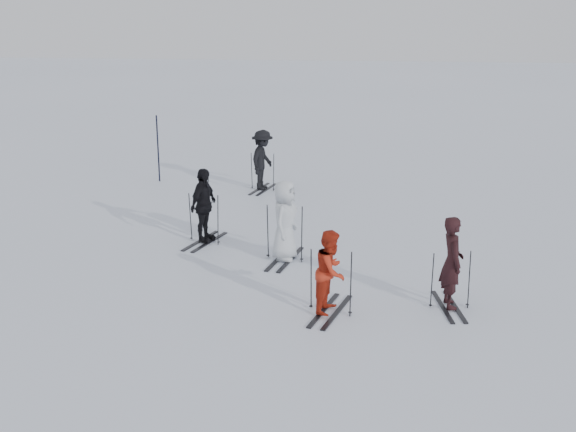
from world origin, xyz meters
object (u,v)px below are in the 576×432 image
object	(u,v)px
skier_near_dark	(452,264)
skier_grey	(285,221)
skier_red	(331,273)
skier_uphill_far	(262,161)
piste_marker	(158,149)
skier_uphill_left	(204,206)

from	to	relation	value
skier_near_dark	skier_grey	distance (m)	4.18
skier_near_dark	skier_red	xyz separation A→B (m)	(-2.26, -0.50, -0.10)
skier_uphill_far	skier_red	bearing A→B (deg)	-150.37
skier_near_dark	piste_marker	world-z (taller)	piste_marker
piste_marker	skier_uphill_far	bearing A→B (deg)	-11.05
skier_red	skier_uphill_left	distance (m)	5.06
skier_near_dark	skier_uphill_far	distance (m)	9.94
skier_uphill_left	skier_uphill_far	distance (m)	5.33
skier_grey	skier_red	bearing A→B (deg)	-145.08
skier_near_dark	skier_uphill_left	world-z (taller)	skier_uphill_left
skier_uphill_left	skier_grey	bearing A→B (deg)	-99.06
skier_red	skier_grey	distance (m)	3.05
skier_near_dark	skier_grey	size ratio (longest dim) A/B	0.98
piste_marker	skier_grey	bearing A→B (deg)	-54.19
skier_uphill_left	skier_red	bearing A→B (deg)	-122.14
skier_uphill_left	piste_marker	bearing A→B (deg)	42.69
piste_marker	skier_uphill_left	bearing A→B (deg)	-63.85
skier_near_dark	skier_grey	xyz separation A→B (m)	(-3.49, 2.29, 0.02)
skier_grey	skier_uphill_far	xyz separation A→B (m)	(-1.50, 6.31, 0.02)
skier_red	skier_grey	size ratio (longest dim) A/B	0.87
skier_red	piste_marker	bearing A→B (deg)	47.22
skier_red	skier_uphill_far	size ratio (longest dim) A/B	0.86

